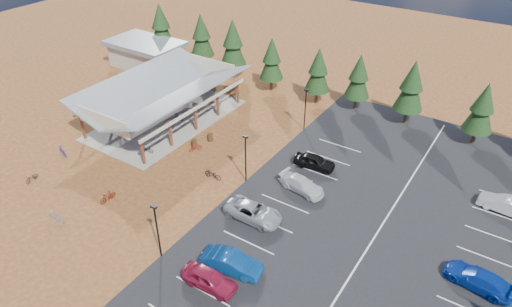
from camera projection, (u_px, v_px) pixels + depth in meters
name	position (u px, v px, depth m)	size (l,w,h in m)	color
ground	(194.00, 174.00, 45.72)	(140.00, 140.00, 0.00)	brown
asphalt_lot	(382.00, 226.00, 39.31)	(27.00, 44.00, 0.04)	black
concrete_pad	(167.00, 119.00, 55.18)	(10.60, 18.60, 0.10)	gray
bike_pavilion	(164.00, 91.00, 53.12)	(11.65, 19.40, 4.97)	#573119
outbuilding	(146.00, 53.00, 68.24)	(11.00, 7.00, 3.90)	#ADA593
lamp_post_0	(157.00, 228.00, 34.79)	(0.50, 0.25, 5.14)	black
lamp_post_1	(246.00, 156.00, 43.20)	(0.50, 0.25, 5.14)	black
lamp_post_2	(305.00, 107.00, 51.60)	(0.50, 0.25, 5.14)	black
trash_bin_0	(194.00, 143.00, 49.84)	(0.60, 0.60, 0.90)	#402D16
trash_bin_1	(210.00, 137.00, 50.90)	(0.60, 0.60, 0.90)	#402D16
pine_0	(161.00, 25.00, 69.44)	(3.67, 3.67, 8.55)	#382314
pine_1	(201.00, 35.00, 66.25)	(3.49, 3.49, 8.14)	#382314
pine_2	(233.00, 43.00, 62.95)	(3.64, 3.64, 8.48)	#382314
pine_3	(272.00, 59.00, 59.77)	(3.17, 3.17, 7.38)	#382314
pine_4	(318.00, 70.00, 56.61)	(3.18, 3.18, 7.40)	#382314
pine_5	(359.00, 76.00, 55.16)	(3.12, 3.12, 7.27)	#382314
pine_6	(412.00, 86.00, 51.92)	(3.40, 3.40, 7.92)	#382314
pine_7	(482.00, 108.00, 48.18)	(3.15, 3.15, 7.35)	#382314
bike_0	(122.00, 136.00, 50.95)	(0.58, 1.65, 0.87)	black
bike_1	(129.00, 125.00, 52.77)	(0.51, 1.80, 1.08)	#999DA2
bike_2	(166.00, 101.00, 58.19)	(0.63, 1.81, 0.95)	#181792
bike_3	(185.00, 97.00, 58.94)	(0.51, 1.79, 1.08)	maroon
bike_4	(147.00, 149.00, 48.71)	(0.53, 1.52, 0.80)	black
bike_5	(175.00, 122.00, 53.60)	(0.46, 1.63, 0.98)	#94969C
bike_6	(179.00, 116.00, 54.87)	(0.60, 1.71, 0.90)	navy
bike_7	(215.00, 101.00, 57.95)	(0.50, 1.76, 1.06)	maroon
bike_8	(32.00, 178.00, 44.56)	(0.53, 1.51, 0.80)	black
bike_10	(63.00, 151.00, 48.44)	(0.64, 1.84, 0.96)	#182A9A
bike_11	(108.00, 197.00, 41.91)	(0.49, 1.73, 1.04)	maroon
bike_13	(56.00, 217.00, 39.48)	(0.52, 1.83, 1.10)	gray
bike_15	(196.00, 147.00, 49.08)	(0.44, 1.57, 0.94)	#A1281B
bike_16	(213.00, 174.00, 44.87)	(0.67, 1.92, 1.01)	black
car_0	(209.00, 279.00, 33.40)	(1.75, 4.34, 1.48)	maroon
car_1	(231.00, 262.00, 34.69)	(1.67, 4.80, 1.58)	navy
car_2	(253.00, 212.00, 39.73)	(2.42, 5.24, 1.46)	#9C9FA4
car_3	(302.00, 185.00, 43.11)	(1.86, 4.58, 1.33)	silver
car_4	(315.00, 161.00, 46.33)	(1.70, 4.22, 1.44)	black
car_7	(479.00, 279.00, 33.42)	(2.02, 4.97, 1.44)	#0B2F9A
car_9	(505.00, 204.00, 40.58)	(1.53, 4.40, 1.45)	silver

